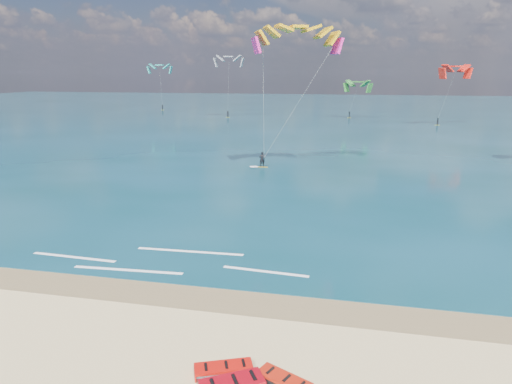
% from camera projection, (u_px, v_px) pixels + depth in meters
% --- Properties ---
extents(ground, '(320.00, 320.00, 0.00)m').
position_uv_depth(ground, '(275.00, 156.00, 56.61)').
color(ground, tan).
rests_on(ground, ground).
extents(wet_sand_strip, '(320.00, 2.40, 0.01)m').
position_uv_depth(wet_sand_strip, '(145.00, 292.00, 21.58)').
color(wet_sand_strip, brown).
rests_on(wet_sand_strip, ground).
extents(sea, '(320.00, 200.00, 0.04)m').
position_uv_depth(sea, '(316.00, 113.00, 117.18)').
color(sea, '#0A353B').
rests_on(sea, ground).
extents(packed_kite_left, '(2.39, 1.73, 0.36)m').
position_uv_depth(packed_kite_left, '(224.00, 373.00, 15.73)').
color(packed_kite_left, red).
rests_on(packed_kite_left, ground).
extents(kitesurfer_main, '(11.35, 6.69, 15.78)m').
position_uv_depth(kitesurfer_main, '(280.00, 92.00, 45.20)').
color(kitesurfer_main, gold).
rests_on(kitesurfer_main, sea).
extents(shoreline_foam, '(15.74, 3.62, 0.01)m').
position_uv_depth(shoreline_foam, '(161.00, 262.00, 24.90)').
color(shoreline_foam, white).
rests_on(shoreline_foam, ground).
extents(distant_kites, '(73.56, 27.21, 13.31)m').
position_uv_depth(distant_kites, '(277.00, 93.00, 100.62)').
color(distant_kites, teal).
rests_on(distant_kites, ground).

